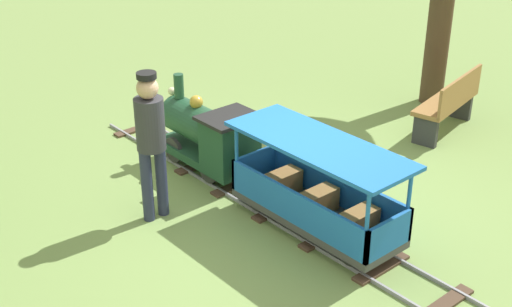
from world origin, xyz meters
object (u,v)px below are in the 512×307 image
park_bench (449,103)px  conductor_person (151,135)px  passenger_car (316,195)px  locomotive (209,135)px

park_bench → conductor_person: bearing=170.4°
conductor_person → passenger_car: bearing=-50.9°
passenger_car → locomotive: bearing=90.0°
locomotive → park_bench: 3.34m
conductor_person → park_bench: size_ratio=1.20×
passenger_car → park_bench: (3.13, 0.60, -0.01)m
passenger_car → park_bench: size_ratio=1.48×
passenger_car → conductor_person: bearing=129.1°
locomotive → passenger_car: locomotive is taller
locomotive → passenger_car: (0.00, -1.77, -0.06)m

